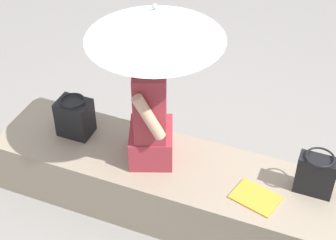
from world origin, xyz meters
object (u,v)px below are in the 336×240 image
Objects in this scene: handbag_black at (316,174)px; tote_bag_canvas at (75,117)px; magazine at (255,198)px; person_seated at (150,109)px; parasol at (155,24)px.

handbag_black is 1.65m from tote_bag_canvas.
magazine is (-0.31, -0.19, -0.14)m from handbag_black.
person_seated reaches higher than tote_bag_canvas.
person_seated is 1.09m from handbag_black.
parasol is (0.06, -0.03, 0.63)m from person_seated.
handbag_black is (1.06, 0.07, -0.24)m from person_seated.
handbag_black is at bearing 5.79° from parasol.
person_seated reaches higher than handbag_black.
tote_bag_canvas is at bearing -178.28° from handbag_black.
person_seated reaches higher than magazine.
parasol is 1.34m from handbag_black.
tote_bag_canvas is (-0.64, 0.05, -0.88)m from parasol.
parasol reaches higher than person_seated.
parasol reaches higher than tote_bag_canvas.
parasol is 3.89× the size of handbag_black.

